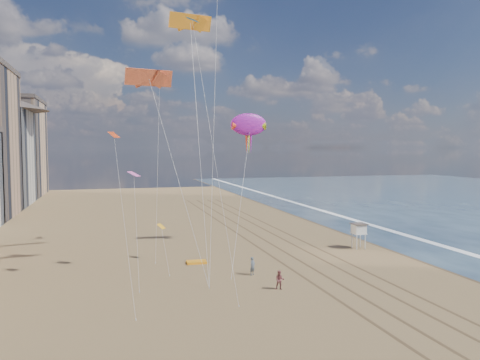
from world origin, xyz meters
name	(u,v)px	position (x,y,z in m)	size (l,w,h in m)	color
ground	(416,340)	(0.00, 0.00, 0.00)	(260.00, 260.00, 0.00)	brown
wet_sand	(361,230)	(19.00, 40.00, 0.00)	(260.00, 260.00, 0.00)	#42301E
foam	(383,228)	(23.20, 40.00, 0.00)	(260.00, 260.00, 0.00)	white
tracks	(289,248)	(2.55, 30.00, 0.01)	(7.68, 120.00, 0.01)	brown
lifeguard_stand	(359,229)	(11.39, 27.52, 2.57)	(1.84, 1.84, 3.33)	silver
grounded_kite	(196,262)	(-10.73, 25.50, 0.13)	(2.26, 1.44, 0.26)	orange
show_kite	(249,125)	(-1.84, 34.10, 16.42)	(5.76, 8.61, 23.30)	#A719A7
kite_flyer_a	(252,266)	(-5.99, 18.94, 0.95)	(0.69, 0.45, 1.90)	#505B67
kite_flyer_b	(280,280)	(-5.04, 13.41, 0.91)	(0.88, 0.69, 1.82)	brown
parafoils	(188,0)	(-11.66, 24.50, 29.36)	(12.60, 8.19, 18.81)	black
small_kites	(154,117)	(-15.27, 26.08, 16.77)	(9.65, 16.30, 23.08)	orange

